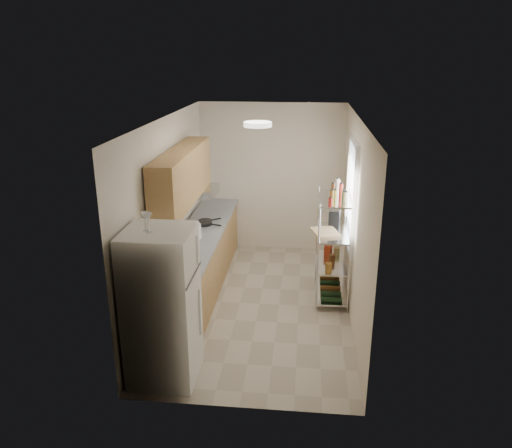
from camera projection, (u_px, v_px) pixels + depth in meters
The scene contains 16 objects.
room at pixel (260, 217), 6.67m from camera, with size 2.52×4.42×2.62m.
counter_run at pixel (201, 260), 7.44m from camera, with size 0.63×3.51×0.90m.
upper_cabinets at pixel (182, 176), 6.69m from camera, with size 0.33×2.20×0.72m, color tan.
range_hood at pixel (200, 191), 7.58m from camera, with size 0.50×0.60×0.12m, color #B7BABC.
window at pixel (352, 194), 6.80m from camera, with size 0.06×1.00×1.46m, color white.
bakers_rack at pixel (334, 226), 6.91m from camera, with size 0.45×0.90×1.73m.
ceiling_dome at pixel (258, 124), 5.97m from camera, with size 0.34×0.34×0.06m, color white.
refrigerator at pixel (162, 306), 5.26m from camera, with size 0.70×0.70×1.70m, color white.
wine_glass_a at pixel (149, 223), 4.89m from camera, with size 0.07×0.07×0.21m, color silver, non-canonical shape.
wine_glass_b at pixel (145, 222), 4.93m from camera, with size 0.07×0.07×0.20m, color silver, non-canonical shape.
rice_cooker at pixel (192, 231), 7.02m from camera, with size 0.25×0.25×0.20m, color silver.
frying_pan_large at pixel (203, 223), 7.59m from camera, with size 0.27×0.27×0.05m, color black.
frying_pan_small at pixel (205, 221), 7.67m from camera, with size 0.22×0.22×0.04m, color black.
cutting_board at pixel (326, 232), 6.91m from camera, with size 0.33×0.43×0.03m, color tan.
espresso_machine at pixel (335, 217), 7.18m from camera, with size 0.15×0.23×0.26m, color black.
storage_bag at pixel (328, 250), 7.34m from camera, with size 0.09×0.13×0.15m, color #A73214.
Camera 1 is at (0.59, -6.30, 3.39)m, focal length 35.00 mm.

